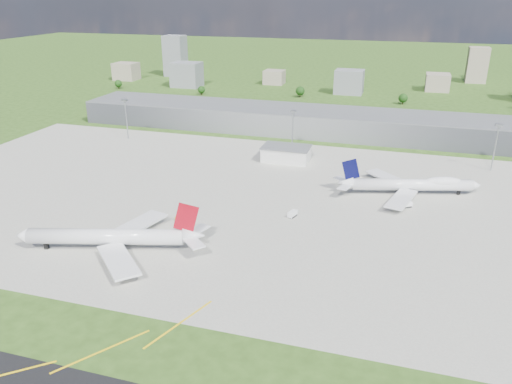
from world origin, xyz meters
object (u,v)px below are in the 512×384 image
(airliner_red_twin, at_px, (113,237))
(van_white_near, at_px, (292,214))
(van_white_far, at_px, (406,205))
(airliner_blue_quad, at_px, (412,185))
(tug_yellow, at_px, (179,219))

(airliner_red_twin, height_order, van_white_near, airliner_red_twin)
(van_white_near, distance_m, van_white_far, 52.76)
(airliner_blue_quad, distance_m, tug_yellow, 110.66)
(airliner_blue_quad, height_order, van_white_near, airliner_blue_quad)
(airliner_red_twin, xyz_separation_m, van_white_far, (104.42, 72.24, -3.87))
(van_white_near, bearing_deg, van_white_far, -44.83)
(airliner_red_twin, distance_m, van_white_far, 127.03)
(airliner_red_twin, distance_m, tug_yellow, 32.69)
(airliner_red_twin, distance_m, van_white_near, 74.98)
(tug_yellow, height_order, van_white_far, van_white_far)
(airliner_blue_quad, relative_size, tug_yellow, 16.91)
(airliner_red_twin, height_order, tug_yellow, airliner_red_twin)
(airliner_red_twin, bearing_deg, van_white_far, -160.81)
(airliner_red_twin, distance_m, airliner_blue_quad, 138.51)
(tug_yellow, bearing_deg, van_white_far, -7.30)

